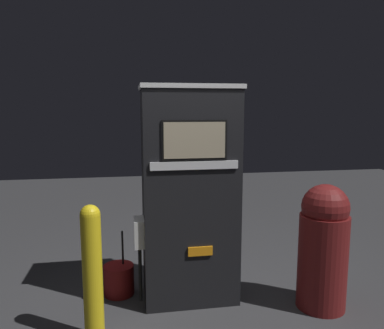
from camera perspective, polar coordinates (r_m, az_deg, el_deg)
ground_plane at (r=3.69m, az=0.35°, el=-21.27°), size 14.00×14.00×0.00m
gas_pump at (r=3.54m, az=-0.38°, el=-4.68°), size 0.98×0.54×2.05m
safety_bollard at (r=3.12m, az=-14.94°, el=-15.39°), size 0.15×0.15×1.11m
trash_bin at (r=3.70m, az=19.37°, el=-11.58°), size 0.44×0.44×1.17m
squeegee_bucket at (r=3.96m, az=-11.07°, el=-16.81°), size 0.30×0.30×0.66m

